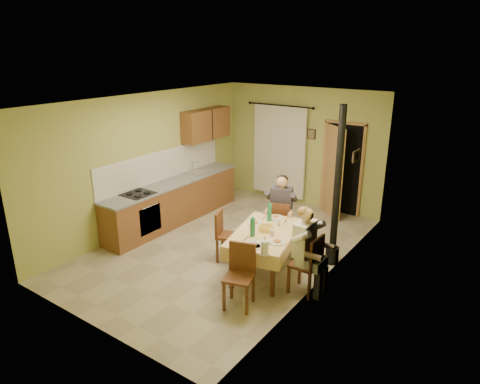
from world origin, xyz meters
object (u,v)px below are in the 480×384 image
Objects in this scene: man_right at (306,241)px; chair_left at (227,245)px; stove_flue at (336,209)px; chair_right at (305,276)px; man_far at (281,204)px; chair_near at (239,288)px; dining_table at (265,252)px; chair_far at (280,233)px.

chair_left is at bearing 85.62° from man_right.
chair_left is 2.01m from stove_flue.
chair_right is 1.74m from man_far.
stove_flue is (1.58, 0.99, 0.74)m from chair_left.
chair_right is 1.06× the size of chair_left.
chair_near is at bearing -95.53° from man_far.
chair_right is at bearing -65.46° from man_far.
chair_right is (0.85, -0.16, -0.09)m from dining_table.
chair_far is 1.13m from chair_left.
chair_left is at bearing -64.31° from chair_near.
man_far is at bearing 44.91° from chair_right.
stove_flue is at bearing -21.27° from man_far.
chair_left is at bearing -134.73° from man_far.
dining_table is 1.06m from chair_far.
chair_right is at bearing -87.83° from stove_flue.
chair_far is at bearing 134.34° from chair_left.
man_far is at bearing 91.71° from dining_table.
chair_left is (-1.63, 0.16, -0.00)m from chair_right.
stove_flue is at bearing 3.41° from chair_right.
chair_far is 0.97× the size of chair_near.
chair_left is at bearing -148.04° from stove_flue.
man_right reaches higher than dining_table.
dining_table is at bearing 80.43° from man_right.
man_far reaches higher than dining_table.
man_far is 1.63m from man_right.
chair_right is at bearing 64.81° from chair_left.
man_right is at bearing 64.77° from chair_left.
stove_flue is (1.09, -0.03, 0.74)m from chair_far.
chair_near reaches higher than dining_table.
chair_near is 1.10m from chair_right.
chair_right is (1.13, -1.18, 0.00)m from chair_far.
chair_near is 0.69× the size of man_far.
dining_table is 1.27× the size of man_right.
chair_near is 2.22m from man_far.
dining_table is 0.98m from man_right.
man_right is (0.62, 0.90, 0.59)m from chair_near.
chair_right is at bearing -24.54° from dining_table.
man_far is at bearing 177.86° from stove_flue.
man_far reaches higher than chair_near.
chair_near is at bearing -92.26° from dining_table.
chair_near reaches higher than chair_left.
chair_near is at bearing -106.00° from stove_flue.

